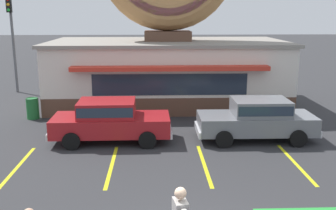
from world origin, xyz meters
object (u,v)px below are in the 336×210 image
Objects in this scene: car_grey at (257,118)px; trash_bin at (33,108)px; car_red at (110,119)px; traffic_light_pole at (12,31)px.

car_grey reaches higher than trash_bin.
car_red is at bearing 179.98° from car_grey.
trash_bin is at bearing -65.74° from traffic_light_pole.
traffic_light_pole is (-12.40, 9.70, 2.84)m from car_grey.
car_red is 1.00× the size of car_grey.
car_grey is 0.79× the size of traffic_light_pole.
car_grey is 4.68× the size of trash_bin.
car_red is 4.70× the size of trash_bin.
car_red reaches higher than trash_bin.
car_grey is at bearing -0.02° from car_red.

